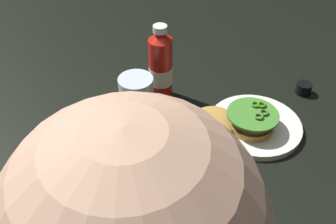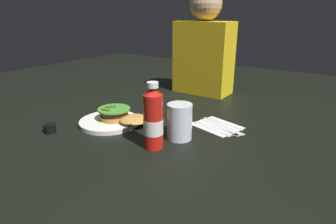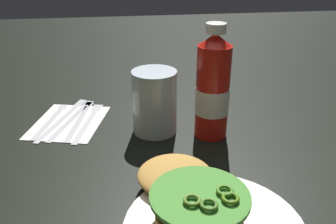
% 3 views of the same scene
% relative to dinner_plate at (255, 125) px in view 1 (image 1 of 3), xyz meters
% --- Properties ---
extents(ground_plane, '(3.00, 3.00, 0.00)m').
position_rel_dinner_plate_xyz_m(ground_plane, '(0.10, 0.04, -0.01)').
color(ground_plane, black).
extents(dinner_plate, '(0.24, 0.24, 0.02)m').
position_rel_dinner_plate_xyz_m(dinner_plate, '(0.00, 0.00, 0.00)').
color(dinner_plate, white).
rests_on(dinner_plate, ground_plane).
extents(burger_sandwich, '(0.22, 0.14, 0.05)m').
position_rel_dinner_plate_xyz_m(burger_sandwich, '(0.04, 0.02, 0.03)').
color(burger_sandwich, '#B6843A').
rests_on(burger_sandwich, dinner_plate).
extents(ketchup_bottle, '(0.07, 0.07, 0.22)m').
position_rel_dinner_plate_xyz_m(ketchup_bottle, '(0.27, -0.07, 0.09)').
color(ketchup_bottle, red).
rests_on(ketchup_bottle, ground_plane).
extents(water_glass, '(0.09, 0.09, 0.13)m').
position_rel_dinner_plate_xyz_m(water_glass, '(0.31, 0.04, 0.06)').
color(water_glass, silver).
rests_on(water_glass, ground_plane).
extents(condiment_cup, '(0.04, 0.04, 0.03)m').
position_rel_dinner_plate_xyz_m(condiment_cup, '(-0.12, -0.19, 0.01)').
color(condiment_cup, black).
rests_on(condiment_cup, ground_plane).
extents(napkin, '(0.20, 0.18, 0.00)m').
position_rel_dinner_plate_xyz_m(napkin, '(0.37, 0.22, -0.01)').
color(napkin, white).
rests_on(napkin, ground_plane).
extents(fork_utensil, '(0.19, 0.06, 0.00)m').
position_rel_dinner_plate_xyz_m(fork_utensil, '(0.38, 0.18, -0.00)').
color(fork_utensil, silver).
rests_on(fork_utensil, napkin).
extents(table_knife, '(0.20, 0.05, 0.00)m').
position_rel_dinner_plate_xyz_m(table_knife, '(0.39, 0.20, -0.00)').
color(table_knife, silver).
rests_on(table_knife, napkin).
extents(steak_knife, '(0.20, 0.09, 0.00)m').
position_rel_dinner_plate_xyz_m(steak_knife, '(0.40, 0.21, -0.00)').
color(steak_knife, silver).
rests_on(steak_knife, napkin).
extents(butter_knife, '(0.21, 0.09, 0.00)m').
position_rel_dinner_plate_xyz_m(butter_knife, '(0.40, 0.23, -0.00)').
color(butter_knife, silver).
rests_on(butter_knife, napkin).
extents(spoon_utensil, '(0.17, 0.06, 0.00)m').
position_rel_dinner_plate_xyz_m(spoon_utensil, '(0.41, 0.26, -0.00)').
color(spoon_utensil, silver).
rests_on(spoon_utensil, napkin).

